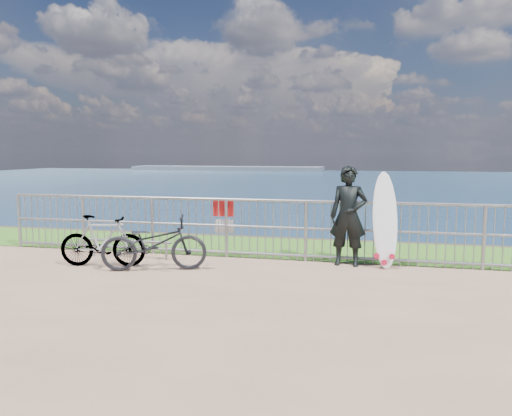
% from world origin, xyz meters
% --- Properties ---
extents(grass_strip, '(120.00, 120.00, 0.00)m').
position_xyz_m(grass_strip, '(0.00, 2.70, 0.01)').
color(grass_strip, '#336C1D').
rests_on(grass_strip, ground).
extents(seascape, '(260.00, 260.00, 5.00)m').
position_xyz_m(seascape, '(-43.75, 147.49, -4.03)').
color(seascape, brown).
rests_on(seascape, ground).
extents(railing, '(10.06, 0.10, 1.13)m').
position_xyz_m(railing, '(0.01, 1.60, 0.58)').
color(railing, gray).
rests_on(railing, ground).
extents(surfer, '(0.66, 0.46, 1.75)m').
position_xyz_m(surfer, '(1.76, 1.45, 0.87)').
color(surfer, black).
rests_on(surfer, ground).
extents(surfboard, '(0.52, 0.48, 1.66)m').
position_xyz_m(surfboard, '(2.38, 1.44, 0.76)').
color(surfboard, silver).
rests_on(surfboard, ground).
extents(bicycle_near, '(1.85, 1.14, 0.92)m').
position_xyz_m(bicycle_near, '(-1.38, 0.33, 0.46)').
color(bicycle_near, black).
rests_on(bicycle_near, ground).
extents(bicycle_far, '(1.55, 0.69, 0.90)m').
position_xyz_m(bicycle_far, '(-2.38, 0.39, 0.45)').
color(bicycle_far, black).
rests_on(bicycle_far, ground).
extents(bike_rack, '(1.67, 0.05, 0.35)m').
position_xyz_m(bike_rack, '(-2.25, 1.11, 0.29)').
color(bike_rack, gray).
rests_on(bike_rack, ground).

